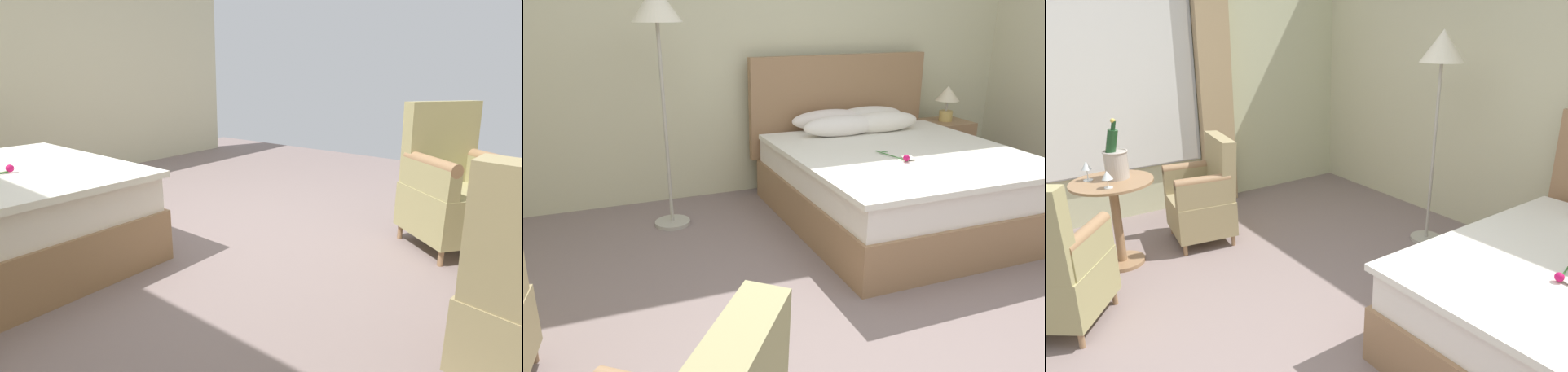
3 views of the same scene
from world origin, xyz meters
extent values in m
plane|color=gray|center=(0.00, 0.00, 0.00)|extent=(7.29, 7.29, 0.00)
cube|color=beige|center=(2.95, 0.00, 1.47)|extent=(0.12, 5.45, 2.94)
sphere|color=#B20F4C|center=(0.83, 1.16, 0.64)|extent=(0.05, 0.05, 0.05)
cylinder|color=#97714D|center=(-1.73, 0.18, 0.05)|extent=(0.04, 0.04, 0.10)
cube|color=tan|center=(-1.71, 0.37, 0.52)|extent=(0.16, 0.47, 0.22)
cylinder|color=#97714D|center=(-1.71, 0.37, 0.63)|extent=(0.16, 0.47, 0.09)
cylinder|color=#97714D|center=(-1.31, -0.51, 0.06)|extent=(0.04, 0.04, 0.11)
cylinder|color=#97714D|center=(-1.62, -0.90, 0.06)|extent=(0.04, 0.04, 0.11)
cylinder|color=#97714D|center=(-0.94, -0.79, 0.06)|extent=(0.04, 0.04, 0.11)
cylinder|color=#97714D|center=(-1.24, -1.19, 0.06)|extent=(0.04, 0.04, 0.11)
cube|color=tan|center=(-1.28, -0.85, 0.28)|extent=(0.79, 0.79, 0.33)
cube|color=tan|center=(-1.10, -0.99, 0.73)|extent=(0.45, 0.52, 0.58)
cube|color=tan|center=(-1.15, -0.65, 0.54)|extent=(0.46, 0.38, 0.20)
cylinder|color=#97714D|center=(-1.15, -0.65, 0.64)|extent=(0.46, 0.38, 0.09)
cube|color=tan|center=(-1.44, -1.03, 0.54)|extent=(0.46, 0.38, 0.20)
cylinder|color=#97714D|center=(-1.44, -1.03, 0.64)|extent=(0.46, 0.38, 0.09)
camera|label=1|loc=(-1.91, 2.10, 1.21)|focal=28.00mm
camera|label=2|loc=(-1.28, -1.80, 1.65)|focal=35.00mm
camera|label=3|loc=(1.75, -1.07, 1.82)|focal=32.00mm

